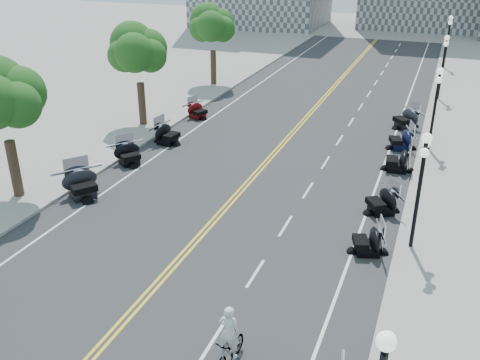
% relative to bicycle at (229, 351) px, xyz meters
% --- Properties ---
extents(ground, '(160.00, 160.00, 0.00)m').
position_rel_bicycle_xyz_m(ground, '(-4.10, 4.85, -0.54)').
color(ground, gray).
extents(road, '(16.00, 90.00, 0.01)m').
position_rel_bicycle_xyz_m(road, '(-4.10, 14.85, -0.54)').
color(road, '#333335').
rests_on(road, ground).
extents(centerline_yellow_a, '(0.12, 90.00, 0.00)m').
position_rel_bicycle_xyz_m(centerline_yellow_a, '(-4.22, 14.85, -0.53)').
color(centerline_yellow_a, yellow).
rests_on(centerline_yellow_a, road).
extents(centerline_yellow_b, '(0.12, 90.00, 0.00)m').
position_rel_bicycle_xyz_m(centerline_yellow_b, '(-3.98, 14.85, -0.53)').
color(centerline_yellow_b, yellow).
rests_on(centerline_yellow_b, road).
extents(edge_line_north, '(0.12, 90.00, 0.00)m').
position_rel_bicycle_xyz_m(edge_line_north, '(2.30, 14.85, -0.53)').
color(edge_line_north, white).
rests_on(edge_line_north, road).
extents(edge_line_south, '(0.12, 90.00, 0.00)m').
position_rel_bicycle_xyz_m(edge_line_south, '(-10.50, 14.85, -0.53)').
color(edge_line_south, white).
rests_on(edge_line_south, road).
extents(lane_dash_5, '(0.12, 2.00, 0.00)m').
position_rel_bicycle_xyz_m(lane_dash_5, '(-0.90, 0.85, -0.53)').
color(lane_dash_5, white).
rests_on(lane_dash_5, road).
extents(lane_dash_6, '(0.12, 2.00, 0.00)m').
position_rel_bicycle_xyz_m(lane_dash_6, '(-0.90, 4.85, -0.53)').
color(lane_dash_6, white).
rests_on(lane_dash_6, road).
extents(lane_dash_7, '(0.12, 2.00, 0.00)m').
position_rel_bicycle_xyz_m(lane_dash_7, '(-0.90, 8.85, -0.53)').
color(lane_dash_7, white).
rests_on(lane_dash_7, road).
extents(lane_dash_8, '(0.12, 2.00, 0.00)m').
position_rel_bicycle_xyz_m(lane_dash_8, '(-0.90, 12.85, -0.53)').
color(lane_dash_8, white).
rests_on(lane_dash_8, road).
extents(lane_dash_9, '(0.12, 2.00, 0.00)m').
position_rel_bicycle_xyz_m(lane_dash_9, '(-0.90, 16.85, -0.53)').
color(lane_dash_9, white).
rests_on(lane_dash_9, road).
extents(lane_dash_10, '(0.12, 2.00, 0.00)m').
position_rel_bicycle_xyz_m(lane_dash_10, '(-0.90, 20.85, -0.53)').
color(lane_dash_10, white).
rests_on(lane_dash_10, road).
extents(lane_dash_11, '(0.12, 2.00, 0.00)m').
position_rel_bicycle_xyz_m(lane_dash_11, '(-0.90, 24.85, -0.53)').
color(lane_dash_11, white).
rests_on(lane_dash_11, road).
extents(lane_dash_12, '(0.12, 2.00, 0.00)m').
position_rel_bicycle_xyz_m(lane_dash_12, '(-0.90, 28.85, -0.53)').
color(lane_dash_12, white).
rests_on(lane_dash_12, road).
extents(lane_dash_13, '(0.12, 2.00, 0.00)m').
position_rel_bicycle_xyz_m(lane_dash_13, '(-0.90, 32.85, -0.53)').
color(lane_dash_13, white).
rests_on(lane_dash_13, road).
extents(lane_dash_14, '(0.12, 2.00, 0.00)m').
position_rel_bicycle_xyz_m(lane_dash_14, '(-0.90, 36.85, -0.53)').
color(lane_dash_14, white).
rests_on(lane_dash_14, road).
extents(lane_dash_15, '(0.12, 2.00, 0.00)m').
position_rel_bicycle_xyz_m(lane_dash_15, '(-0.90, 40.85, -0.53)').
color(lane_dash_15, white).
rests_on(lane_dash_15, road).
extents(lane_dash_16, '(0.12, 2.00, 0.00)m').
position_rel_bicycle_xyz_m(lane_dash_16, '(-0.90, 44.85, -0.53)').
color(lane_dash_16, white).
rests_on(lane_dash_16, road).
extents(lane_dash_17, '(0.12, 2.00, 0.00)m').
position_rel_bicycle_xyz_m(lane_dash_17, '(-0.90, 48.85, -0.53)').
color(lane_dash_17, white).
rests_on(lane_dash_17, road).
extents(lane_dash_18, '(0.12, 2.00, 0.00)m').
position_rel_bicycle_xyz_m(lane_dash_18, '(-0.90, 52.85, -0.53)').
color(lane_dash_18, white).
rests_on(lane_dash_18, road).
extents(lane_dash_19, '(0.12, 2.00, 0.00)m').
position_rel_bicycle_xyz_m(lane_dash_19, '(-0.90, 56.85, -0.53)').
color(lane_dash_19, white).
rests_on(lane_dash_19, road).
extents(sidewalk_north, '(5.00, 90.00, 0.15)m').
position_rel_bicycle_xyz_m(sidewalk_north, '(6.40, 14.85, -0.46)').
color(sidewalk_north, '#9E9991').
rests_on(sidewalk_north, ground).
extents(sidewalk_south, '(5.00, 90.00, 0.15)m').
position_rel_bicycle_xyz_m(sidewalk_south, '(-14.60, 14.85, -0.46)').
color(sidewalk_south, '#9E9991').
rests_on(sidewalk_south, ground).
extents(street_lamp_2, '(0.50, 1.20, 4.90)m').
position_rel_bicycle_xyz_m(street_lamp_2, '(4.50, 8.85, 2.06)').
color(street_lamp_2, black).
rests_on(street_lamp_2, sidewalk_north).
extents(street_lamp_3, '(0.50, 1.20, 4.90)m').
position_rel_bicycle_xyz_m(street_lamp_3, '(4.50, 20.85, 2.06)').
color(street_lamp_3, black).
rests_on(street_lamp_3, sidewalk_north).
extents(street_lamp_4, '(0.50, 1.20, 4.90)m').
position_rel_bicycle_xyz_m(street_lamp_4, '(4.50, 32.85, 2.06)').
color(street_lamp_4, black).
rests_on(street_lamp_4, sidewalk_north).
extents(street_lamp_5, '(0.50, 1.20, 4.90)m').
position_rel_bicycle_xyz_m(street_lamp_5, '(4.50, 44.85, 2.06)').
color(street_lamp_5, black).
rests_on(street_lamp_5, sidewalk_north).
extents(tree_2, '(4.80, 4.80, 9.20)m').
position_rel_bicycle_xyz_m(tree_2, '(-14.10, 6.85, 4.21)').
color(tree_2, '#235619').
rests_on(tree_2, sidewalk_south).
extents(tree_3, '(4.80, 4.80, 9.20)m').
position_rel_bicycle_xyz_m(tree_3, '(-14.10, 18.85, 4.21)').
color(tree_3, '#235619').
rests_on(tree_3, sidewalk_south).
extents(tree_4, '(4.80, 4.80, 9.20)m').
position_rel_bicycle_xyz_m(tree_4, '(-14.10, 30.85, 4.21)').
color(tree_4, '#235619').
rests_on(tree_4, sidewalk_south).
extents(motorcycle_n_6, '(2.26, 2.26, 1.26)m').
position_rel_bicycle_xyz_m(motorcycle_n_6, '(2.86, 7.90, 0.09)').
color(motorcycle_n_6, black).
rests_on(motorcycle_n_6, road).
extents(motorcycle_n_7, '(2.67, 2.67, 1.34)m').
position_rel_bicycle_xyz_m(motorcycle_n_7, '(2.91, 11.67, 0.13)').
color(motorcycle_n_7, black).
rests_on(motorcycle_n_7, road).
extents(motorcycle_n_8, '(2.17, 2.17, 1.40)m').
position_rel_bicycle_xyz_m(motorcycle_n_8, '(3.06, 17.11, 0.16)').
color(motorcycle_n_8, black).
rests_on(motorcycle_n_8, road).
extents(motorcycle_n_9, '(2.54, 2.54, 1.40)m').
position_rel_bicycle_xyz_m(motorcycle_n_9, '(2.88, 20.63, 0.16)').
color(motorcycle_n_9, black).
rests_on(motorcycle_n_9, road).
extents(motorcycle_n_10, '(2.97, 2.97, 1.48)m').
position_rel_bicycle_xyz_m(motorcycle_n_10, '(2.74, 24.85, 0.20)').
color(motorcycle_n_10, black).
rests_on(motorcycle_n_10, road).
extents(motorcycle_s_6, '(3.12, 3.12, 1.56)m').
position_rel_bicycle_xyz_m(motorcycle_s_6, '(-11.17, 8.03, 0.24)').
color(motorcycle_s_6, black).
rests_on(motorcycle_s_6, road).
extents(motorcycle_s_7, '(2.71, 2.71, 1.35)m').
position_rel_bicycle_xyz_m(motorcycle_s_7, '(-11.32, 12.56, 0.14)').
color(motorcycle_s_7, black).
rests_on(motorcycle_s_7, road).
extents(motorcycle_s_8, '(2.24, 2.24, 1.41)m').
position_rel_bicycle_xyz_m(motorcycle_s_8, '(-10.86, 16.30, 0.17)').
color(motorcycle_s_8, black).
rests_on(motorcycle_s_8, road).
extents(motorcycle_s_9, '(2.29, 2.29, 1.24)m').
position_rel_bicycle_xyz_m(motorcycle_s_9, '(-11.34, 21.74, 0.08)').
color(motorcycle_s_9, '#590A0C').
rests_on(motorcycle_s_9, road).
extents(bicycle, '(0.71, 1.84, 1.08)m').
position_rel_bicycle_xyz_m(bicycle, '(0.00, 0.00, 0.00)').
color(bicycle, '#A51414').
rests_on(bicycle, road).
extents(cyclist_rider, '(0.66, 0.43, 1.81)m').
position_rel_bicycle_xyz_m(cyclist_rider, '(0.00, 0.00, 1.44)').
color(cyclist_rider, beige).
rests_on(cyclist_rider, bicycle).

